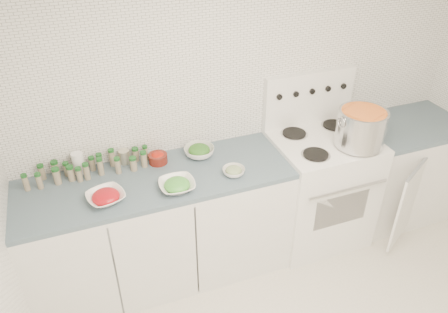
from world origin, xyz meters
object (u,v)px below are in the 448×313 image
Objects in this scene: stove at (318,185)px; stock_pot at (361,127)px; bowl_tomato at (106,197)px; bowl_snowpea at (177,185)px.

stock_pot is at bearing -42.82° from stove.
stock_pot reaches higher than bowl_tomato.
stock_pot is 1.39m from bowl_snowpea.
stock_pot reaches higher than bowl_snowpea.
stove is 1.29m from bowl_snowpea.
stock_pot is 1.34× the size of bowl_tomato.
bowl_tomato is 1.17× the size of bowl_snowpea.
bowl_snowpea is (0.45, -0.04, 0.00)m from bowl_tomato.
stove is 5.73× the size of bowl_snowpea.
bowl_tomato is (-1.83, 0.04, -0.16)m from stock_pot.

